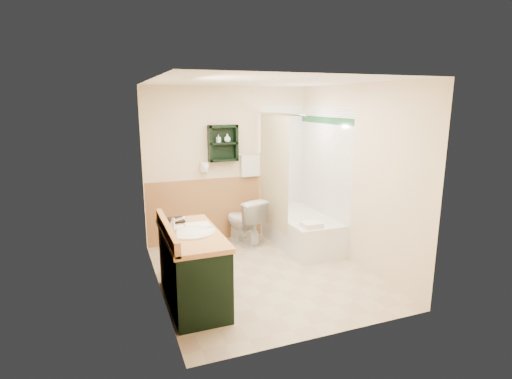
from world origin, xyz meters
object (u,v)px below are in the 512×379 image
object	(u,v)px
wall_shelf	(223,143)
bathtub	(300,230)
toilet	(244,221)
soap_bottle_a	(218,141)
vanity	(193,267)
vanity_book	(168,212)
hair_dryer	(204,167)
soap_bottle_b	(227,139)

from	to	relation	value
wall_shelf	bathtub	xyz separation A→B (m)	(1.03, -0.63, -1.31)
toilet	soap_bottle_a	world-z (taller)	soap_bottle_a
vanity	vanity_book	distance (m)	0.72
wall_shelf	hair_dryer	size ratio (longest dim) A/B	2.29
soap_bottle_a	toilet	bearing A→B (deg)	-39.66
wall_shelf	toilet	bearing A→B (deg)	-48.02
toilet	soap_bottle_b	world-z (taller)	soap_bottle_b
hair_dryer	vanity	distance (m)	2.07
hair_dryer	vanity_book	distance (m)	1.57
bathtub	soap_bottle_b	world-z (taller)	soap_bottle_b
wall_shelf	vanity	distance (m)	2.31
wall_shelf	toilet	distance (m)	1.24
vanity	toilet	xyz separation A→B (m)	(1.13, 1.53, -0.04)
bathtub	toilet	world-z (taller)	toilet
hair_dryer	soap_bottle_b	distance (m)	0.55
wall_shelf	soap_bottle_a	distance (m)	0.09
toilet	vanity_book	distance (m)	1.77
wall_shelf	vanity	size ratio (longest dim) A/B	0.43
wall_shelf	hair_dryer	world-z (taller)	wall_shelf
wall_shelf	toilet	xyz separation A→B (m)	(0.23, -0.26, -1.19)
vanity_book	vanity	bearing A→B (deg)	-70.67
hair_dryer	vanity	xyz separation A→B (m)	(-0.59, -1.82, -0.80)
wall_shelf	hair_dryer	xyz separation A→B (m)	(-0.30, 0.02, -0.35)
soap_bottle_b	wall_shelf	bearing A→B (deg)	175.76
vanity_book	soap_bottle_a	bearing A→B (deg)	53.20
toilet	soap_bottle_a	xyz separation A→B (m)	(-0.31, 0.26, 1.23)
vanity	soap_bottle_b	size ratio (longest dim) A/B	10.20
toilet	soap_bottle_b	size ratio (longest dim) A/B	5.91
bathtub	soap_bottle_a	bearing A→B (deg)	150.33
vanity	hair_dryer	bearing A→B (deg)	71.89
hair_dryer	soap_bottle_b	world-z (taller)	soap_bottle_b
soap_bottle_a	wall_shelf	bearing A→B (deg)	3.87
bathtub	soap_bottle_a	xyz separation A→B (m)	(-1.10, 0.63, 1.35)
soap_bottle_b	vanity	bearing A→B (deg)	-118.28
toilet	soap_bottle_a	distance (m)	1.30
soap_bottle_b	bathtub	bearing A→B (deg)	-33.18
bathtub	toilet	bearing A→B (deg)	154.90
bathtub	hair_dryer	bearing A→B (deg)	153.66
vanity_book	soap_bottle_a	xyz separation A→B (m)	(0.99, 1.32, 0.67)
wall_shelf	bathtub	bearing A→B (deg)	-31.62
hair_dryer	soap_bottle_a	xyz separation A→B (m)	(0.23, -0.03, 0.39)
wall_shelf	toilet	size ratio (longest dim) A/B	0.75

